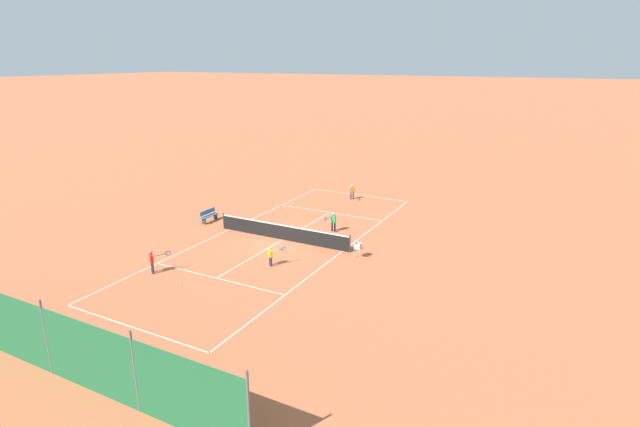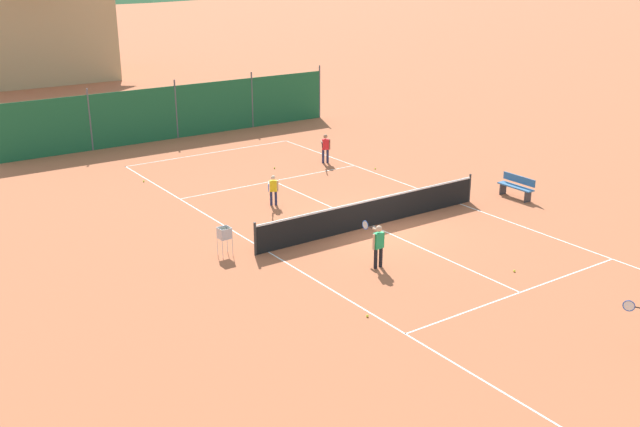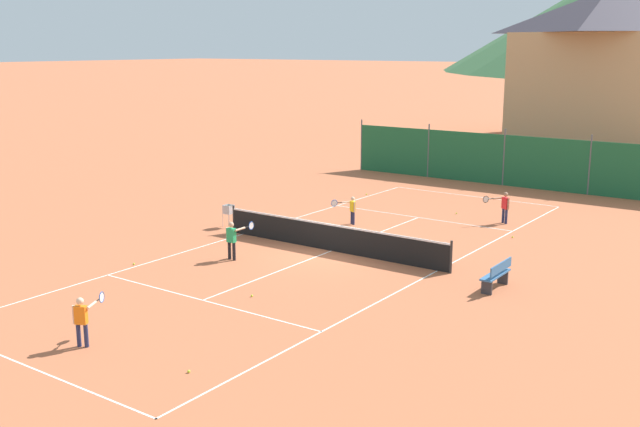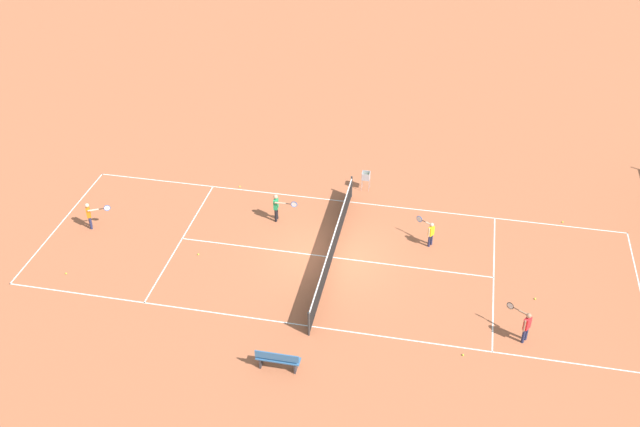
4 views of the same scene
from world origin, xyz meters
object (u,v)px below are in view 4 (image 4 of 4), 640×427
object	(u,v)px
player_near_baseline	(277,206)
tennis_ball_far_corner	(535,299)
tennis_ball_by_net_right	(463,355)
tennis_ball_alley_right	(66,273)
player_far_baseline	(90,214)
player_near_service	(430,232)
ball_hopper	(366,177)
tennis_net	(333,248)
tennis_ball_service_box	(198,254)
tennis_ball_near_corner	(240,187)
tennis_ball_mid_court	(563,222)
courtside_bench	(278,359)
player_far_service	(526,324)

from	to	relation	value
player_near_baseline	tennis_ball_far_corner	xyz separation A→B (m)	(3.08, 10.75, -0.73)
tennis_ball_by_net_right	tennis_ball_alley_right	bearing A→B (deg)	-95.00
player_far_baseline	tennis_ball_far_corner	world-z (taller)	player_far_baseline
player_near_service	ball_hopper	world-z (taller)	player_near_service
tennis_net	player_far_baseline	xyz separation A→B (m)	(0.01, -10.42, 0.22)
tennis_net	ball_hopper	world-z (taller)	tennis_net
player_near_baseline	player_far_baseline	bearing A→B (deg)	-74.64
tennis_ball_service_box	tennis_ball_near_corner	distance (m)	5.24
tennis_net	player_far_baseline	size ratio (longest dim) A/B	7.46
tennis_ball_mid_court	tennis_ball_by_net_right	xyz separation A→B (m)	(8.83, -3.85, 0.00)
tennis_ball_by_net_right	courtside_bench	xyz separation A→B (m)	(1.87, -6.08, 0.42)
tennis_ball_mid_court	tennis_ball_alley_right	distance (m)	20.71
player_near_service	player_far_service	bearing A→B (deg)	36.87
player_near_baseline	ball_hopper	distance (m)	4.65
tennis_ball_by_net_right	ball_hopper	world-z (taller)	ball_hopper
player_far_baseline	player_near_baseline	size ratio (longest dim) A/B	0.94
player_far_service	tennis_ball_far_corner	xyz separation A→B (m)	(-2.30, 0.50, -0.71)
tennis_ball_far_corner	tennis_ball_alley_right	distance (m)	18.12
tennis_ball_near_corner	tennis_ball_alley_right	world-z (taller)	same
player_near_service	tennis_ball_far_corner	distance (m)	4.98
tennis_net	tennis_ball_by_net_right	bearing A→B (deg)	50.39
player_far_baseline	player_near_service	xyz separation A→B (m)	(-1.63, 14.16, -0.06)
tennis_ball_far_corner	courtside_bench	bearing A→B (deg)	-58.15
tennis_ball_near_corner	player_far_service	bearing A→B (deg)	58.93
tennis_ball_service_box	courtside_bench	distance (m)	7.18
tennis_ball_by_net_right	tennis_ball_far_corner	distance (m)	4.30
tennis_ball_mid_court	tennis_ball_service_box	distance (m)	15.56
tennis_ball_alley_right	ball_hopper	distance (m)	13.55
player_near_baseline	tennis_ball_by_net_right	size ratio (longest dim) A/B	19.75
tennis_ball_mid_court	courtside_bench	size ratio (longest dim) A/B	0.04
player_far_baseline	player_far_service	world-z (taller)	player_far_service
player_near_baseline	tennis_ball_alley_right	bearing A→B (deg)	-54.28
player_near_baseline	courtside_bench	size ratio (longest dim) A/B	0.87
player_far_baseline	tennis_ball_mid_court	size ratio (longest dim) A/B	18.63
courtside_bench	tennis_ball_by_net_right	bearing A→B (deg)	107.06
tennis_net	tennis_ball_far_corner	world-z (taller)	tennis_net
tennis_ball_near_corner	ball_hopper	bearing A→B (deg)	99.79
tennis_ball_service_box	courtside_bench	world-z (taller)	courtside_bench
player_near_baseline	player_far_service	bearing A→B (deg)	62.34
tennis_ball_mid_court	player_near_baseline	bearing A→B (deg)	-79.35
tennis_ball_service_box	tennis_ball_near_corner	size ratio (longest dim) A/B	1.00
tennis_ball_mid_court	courtside_bench	distance (m)	14.60
tennis_ball_mid_court	tennis_ball_alley_right	xyz separation A→B (m)	(7.48, -19.32, 0.00)
tennis_ball_by_net_right	tennis_ball_alley_right	distance (m)	15.52
player_far_service	ball_hopper	distance (m)	11.01
tennis_net	courtside_bench	xyz separation A→B (m)	(6.34, -0.67, -0.05)
tennis_ball_near_corner	courtside_bench	distance (m)	11.57
player_near_baseline	tennis_ball_service_box	size ratio (longest dim) A/B	19.75
tennis_ball_service_box	courtside_bench	size ratio (longest dim) A/B	0.04
player_far_service	tennis_ball_by_net_right	distance (m)	2.45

